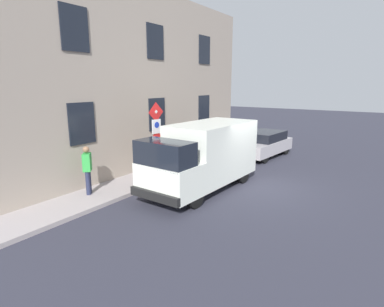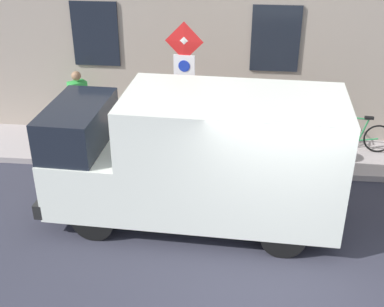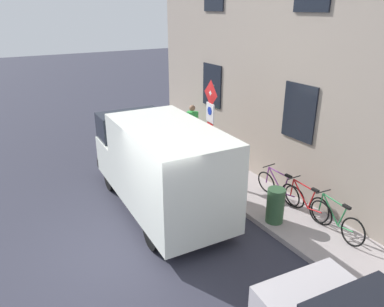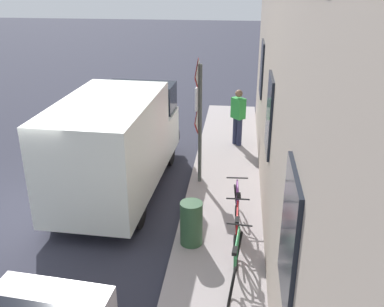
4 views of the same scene
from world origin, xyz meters
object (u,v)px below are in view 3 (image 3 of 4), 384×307
at_px(sign_post_stacked, 210,121).
at_px(delivery_van, 160,163).
at_px(bicycle_green, 335,219).
at_px(litter_bin, 275,205).
at_px(bicycle_red, 305,202).
at_px(bicycle_purple, 280,188).
at_px(pedestrian, 192,126).

bearing_deg(sign_post_stacked, delivery_van, -166.00).
relative_size(sign_post_stacked, bicycle_green, 1.76).
bearing_deg(litter_bin, delivery_van, 132.09).
height_order(delivery_van, bicycle_green, delivery_van).
bearing_deg(bicycle_red, bicycle_purple, 0.21).
distance_m(sign_post_stacked, litter_bin, 3.13).
bearing_deg(bicycle_purple, bicycle_red, 176.75).
relative_size(delivery_van, bicycle_purple, 3.16).
bearing_deg(delivery_van, bicycle_purple, -114.79).
relative_size(bicycle_green, bicycle_red, 1.00).
bearing_deg(bicycle_purple, pedestrian, -2.30).
relative_size(bicycle_green, bicycle_purple, 1.00).
xyz_separation_m(delivery_van, bicycle_green, (2.93, -3.37, -0.82)).
relative_size(delivery_van, bicycle_green, 3.16).
bearing_deg(litter_bin, bicycle_red, -10.63).
distance_m(bicycle_green, bicycle_purple, 1.86).
xyz_separation_m(bicycle_red, litter_bin, (-0.88, 0.17, 0.08)).
xyz_separation_m(bicycle_purple, litter_bin, (-0.88, -0.76, 0.08)).
relative_size(bicycle_purple, pedestrian, 1.00).
xyz_separation_m(pedestrian, litter_bin, (-0.80, -5.38, -0.48)).
height_order(bicycle_red, pedestrian, pedestrian).
relative_size(sign_post_stacked, delivery_van, 0.56).
bearing_deg(litter_bin, pedestrian, 81.54).
bearing_deg(litter_bin, sign_post_stacked, 93.06).
bearing_deg(bicycle_red, pedestrian, 1.00).
bearing_deg(delivery_van, pedestrian, -40.13).
distance_m(pedestrian, litter_bin, 5.46).
bearing_deg(bicycle_green, pedestrian, 5.68).
distance_m(sign_post_stacked, bicycle_purple, 2.73).
bearing_deg(bicycle_red, litter_bin, 79.55).
distance_m(delivery_van, bicycle_red, 3.90).
distance_m(sign_post_stacked, delivery_van, 2.10).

